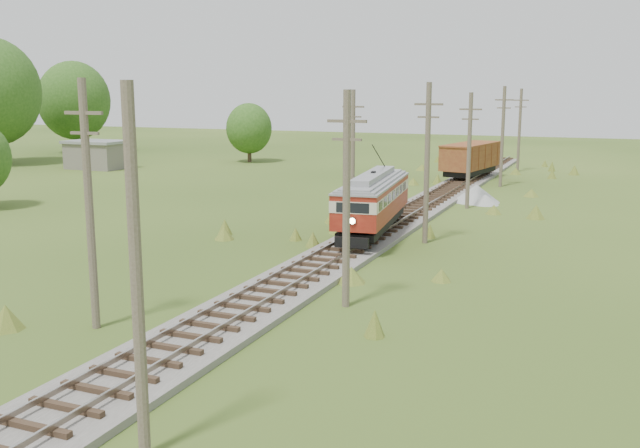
% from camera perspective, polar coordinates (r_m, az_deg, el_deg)
% --- Properties ---
extents(railbed_main, '(3.60, 96.00, 0.57)m').
position_cam_1_polar(railbed_main, '(44.61, 5.38, -0.20)').
color(railbed_main, '#605B54').
rests_on(railbed_main, ground).
extents(streetcar, '(3.87, 11.00, 4.98)m').
position_cam_1_polar(streetcar, '(41.59, 4.26, 2.09)').
color(streetcar, black).
rests_on(streetcar, ground).
extents(gondola, '(4.40, 9.40, 3.00)m').
position_cam_1_polar(gondola, '(69.86, 11.97, 5.21)').
color(gondola, black).
rests_on(gondola, ground).
extents(gravel_pile, '(3.75, 3.98, 1.36)m').
position_cam_1_polar(gravel_pile, '(56.38, 12.51, 2.34)').
color(gravel_pile, gray).
rests_on(gravel_pile, ground).
extents(utility_pole_r_1, '(0.30, 0.30, 8.80)m').
position_cam_1_polar(utility_pole_r_1, '(16.75, -14.47, -4.14)').
color(utility_pole_r_1, brown).
rests_on(utility_pole_r_1, ground).
extents(utility_pole_r_2, '(1.60, 0.30, 8.60)m').
position_cam_1_polar(utility_pole_r_2, '(27.91, 2.13, 2.11)').
color(utility_pole_r_2, brown).
rests_on(utility_pole_r_2, ground).
extents(utility_pole_r_3, '(1.60, 0.30, 9.00)m').
position_cam_1_polar(utility_pole_r_3, '(40.25, 8.56, 4.93)').
color(utility_pole_r_3, brown).
rests_on(utility_pole_r_3, ground).
extents(utility_pole_r_4, '(1.60, 0.30, 8.40)m').
position_cam_1_polar(utility_pole_r_4, '(52.96, 11.84, 5.85)').
color(utility_pole_r_4, brown).
rests_on(utility_pole_r_4, ground).
extents(utility_pole_r_5, '(1.60, 0.30, 8.90)m').
position_cam_1_polar(utility_pole_r_5, '(65.66, 14.39, 6.87)').
color(utility_pole_r_5, brown).
rests_on(utility_pole_r_5, ground).
extents(utility_pole_r_6, '(1.60, 0.30, 8.70)m').
position_cam_1_polar(utility_pole_r_6, '(78.56, 15.67, 7.31)').
color(utility_pole_r_6, brown).
rests_on(utility_pole_r_6, ground).
extents(utility_pole_l_a, '(1.60, 0.30, 9.00)m').
position_cam_1_polar(utility_pole_l_a, '(26.55, -17.99, 1.59)').
color(utility_pole_l_a, brown).
rests_on(utility_pole_l_a, ground).
extents(utility_pole_l_b, '(1.60, 0.30, 8.60)m').
position_cam_1_polar(utility_pole_l_b, '(51.11, 2.65, 6.02)').
color(utility_pole_l_b, brown).
rests_on(utility_pole_l_b, ground).
extents(tree_left_5, '(9.66, 9.66, 12.44)m').
position_cam_1_polar(tree_left_5, '(104.03, -19.07, 9.32)').
color(tree_left_5, '#38281C').
rests_on(tree_left_5, ground).
extents(tree_mid_a, '(5.46, 5.46, 7.03)m').
position_cam_1_polar(tree_mid_a, '(86.33, -5.70, 7.62)').
color(tree_mid_a, '#38281C').
rests_on(tree_mid_a, ground).
extents(shed, '(6.40, 4.40, 3.10)m').
position_cam_1_polar(shed, '(82.50, -17.42, 5.34)').
color(shed, slate).
rests_on(shed, ground).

